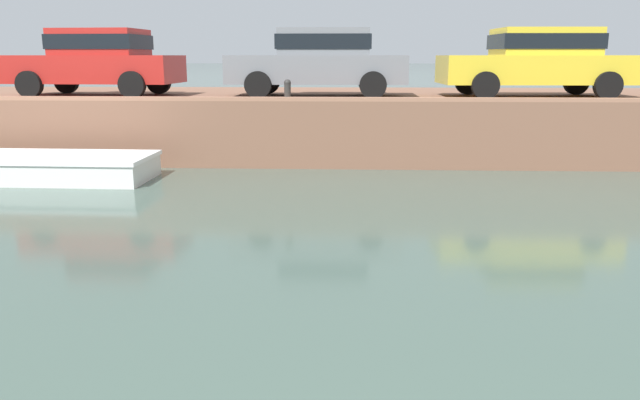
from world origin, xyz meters
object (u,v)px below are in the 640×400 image
(boat_moored_west_white, at_px, (27,167))
(car_leftmost_red, at_px, (98,59))
(car_left_inner_grey, at_px, (320,59))
(mooring_bollard_mid, at_px, (287,89))
(car_centre_yellow, at_px, (538,59))

(boat_moored_west_white, distance_m, car_leftmost_red, 3.73)
(car_leftmost_red, distance_m, car_left_inner_grey, 5.26)
(car_leftmost_red, distance_m, mooring_bollard_mid, 4.90)
(car_left_inner_grey, xyz_separation_m, car_centre_yellow, (5.01, 0.00, 0.00))
(boat_moored_west_white, height_order, car_left_inner_grey, car_left_inner_grey)
(car_left_inner_grey, bearing_deg, boat_moored_west_white, -150.79)
(car_leftmost_red, relative_size, mooring_bollard_mid, 8.91)
(car_left_inner_grey, distance_m, car_centre_yellow, 5.01)
(boat_moored_west_white, relative_size, mooring_bollard_mid, 11.91)
(boat_moored_west_white, bearing_deg, car_centre_yellow, 16.41)
(car_centre_yellow, xyz_separation_m, mooring_bollard_mid, (-5.63, -1.48, -0.61))
(boat_moored_west_white, bearing_deg, car_left_inner_grey, 29.21)
(car_left_inner_grey, bearing_deg, car_leftmost_red, -179.97)
(boat_moored_west_white, height_order, mooring_bollard_mid, mooring_bollard_mid)
(boat_moored_west_white, height_order, car_leftmost_red, car_leftmost_red)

